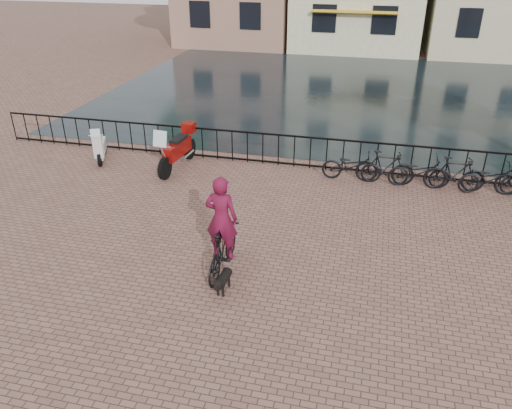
% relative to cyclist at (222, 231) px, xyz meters
% --- Properties ---
extents(ground, '(100.00, 100.00, 0.00)m').
position_rel_cyclist_xyz_m(ground, '(0.50, -2.10, -0.98)').
color(ground, brown).
rests_on(ground, ground).
extents(canal_water, '(20.00, 20.00, 0.00)m').
position_rel_cyclist_xyz_m(canal_water, '(0.50, 15.20, -0.98)').
color(canal_water, black).
rests_on(canal_water, ground).
extents(railing, '(20.00, 0.05, 1.02)m').
position_rel_cyclist_xyz_m(railing, '(0.50, 5.90, -0.47)').
color(railing, black).
rests_on(railing, ground).
extents(cyclist, '(0.82, 1.89, 2.58)m').
position_rel_cyclist_xyz_m(cyclist, '(0.00, 0.00, 0.00)').
color(cyclist, black).
rests_on(cyclist, ground).
extents(dog, '(0.29, 0.75, 0.49)m').
position_rel_cyclist_xyz_m(dog, '(0.22, -0.67, -0.73)').
color(dog, black).
rests_on(dog, ground).
extents(motorcycle, '(0.72, 2.22, 1.56)m').
position_rel_cyclist_xyz_m(motorcycle, '(-2.97, 4.92, -0.20)').
color(motorcycle, maroon).
rests_on(motorcycle, ground).
extents(scooter, '(0.90, 1.41, 1.27)m').
position_rel_cyclist_xyz_m(scooter, '(-5.63, 4.99, -0.35)').
color(scooter, silver).
rests_on(scooter, ground).
extents(parked_bike_0, '(1.72, 0.61, 0.90)m').
position_rel_cyclist_xyz_m(parked_bike_0, '(2.30, 5.30, -0.53)').
color(parked_bike_0, black).
rests_on(parked_bike_0, ground).
extents(parked_bike_1, '(1.67, 0.48, 1.00)m').
position_rel_cyclist_xyz_m(parked_bike_1, '(3.25, 5.30, -0.48)').
color(parked_bike_1, black).
rests_on(parked_bike_1, ground).
extents(parked_bike_2, '(1.76, 0.74, 0.90)m').
position_rel_cyclist_xyz_m(parked_bike_2, '(4.20, 5.30, -0.53)').
color(parked_bike_2, black).
rests_on(parked_bike_2, ground).
extents(parked_bike_3, '(1.68, 0.55, 1.00)m').
position_rel_cyclist_xyz_m(parked_bike_3, '(5.15, 5.30, -0.48)').
color(parked_bike_3, black).
rests_on(parked_bike_3, ground).
extents(parked_bike_4, '(1.78, 0.84, 0.90)m').
position_rel_cyclist_xyz_m(parked_bike_4, '(6.10, 5.30, -0.53)').
color(parked_bike_4, black).
rests_on(parked_bike_4, ground).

